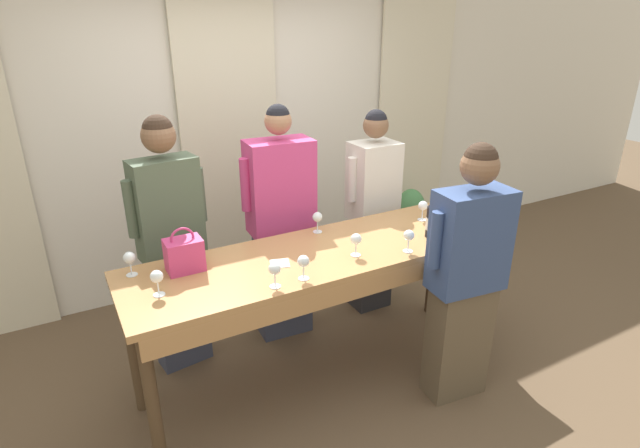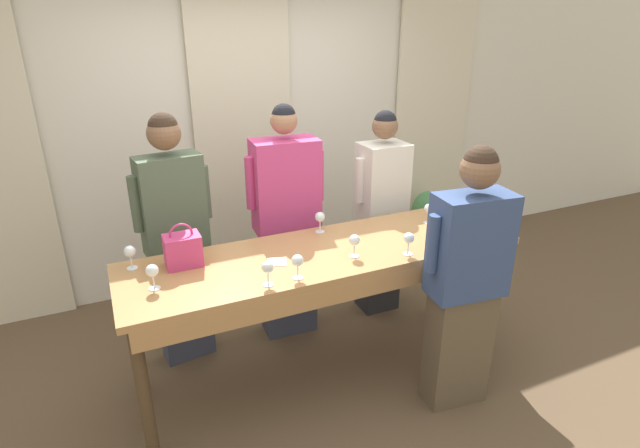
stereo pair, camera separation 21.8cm
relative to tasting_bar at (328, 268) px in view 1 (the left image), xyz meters
The scene contains 23 objects.
ground_plane 0.84m from the tasting_bar, 90.00° to the left, with size 18.00×18.00×0.00m, color brown.
wall_back 1.84m from the tasting_bar, 90.00° to the left, with size 12.00×0.06×2.80m.
curtain_panel_center 1.76m from the tasting_bar, 90.00° to the left, with size 0.86×0.03×2.69m.
curtain_panel_right 2.65m from the tasting_bar, 40.30° to the left, with size 0.86×0.03×2.69m.
tasting_bar is the anchor object (origin of this frame).
wine_bottle 0.76m from the tasting_bar, ahead, with size 0.08×0.08×0.32m.
handbag 0.88m from the tasting_bar, 167.12° to the left, with size 0.20×0.15×0.26m.
wine_glass_front_left 0.56m from the tasting_bar, 152.91° to the right, with size 0.07×0.07×0.14m.
wine_glass_front_mid 0.89m from the tasting_bar, ahead, with size 0.07×0.07×0.14m.
wine_glass_front_right 1.11m from the tasting_bar, 11.12° to the left, with size 0.07×0.07×0.14m.
wine_glass_center_left 1.05m from the tasting_bar, behind, with size 0.07×0.07×0.14m.
wine_glass_center_mid 1.03m from the tasting_bar, ahead, with size 0.07×0.07×0.14m.
wine_glass_center_right 0.43m from the tasting_bar, 141.30° to the right, with size 0.07×0.07×0.14m.
wine_glass_back_left 0.54m from the tasting_bar, 27.90° to the right, with size 0.07×0.07×0.14m.
wine_glass_back_mid 0.39m from the tasting_bar, 72.98° to the left, with size 0.07×0.07×0.14m.
wine_glass_back_right 0.28m from the tasting_bar, 44.23° to the right, with size 0.07×0.07×0.14m.
wine_glass_near_host 1.16m from the tasting_bar, 166.12° to the left, with size 0.07×0.07×0.14m.
napkin 0.35m from the tasting_bar, behind, with size 0.14×0.14×0.00m.
guest_olive_jacket 1.04m from the tasting_bar, 140.37° to the left, with size 0.52×0.26×1.76m.
guest_pink_top 0.66m from the tasting_bar, 90.99° to the left, with size 0.57×0.29×1.76m.
guest_cream_sweater 1.03m from the tasting_bar, 39.96° to the left, with size 0.47×0.28×1.66m.
host_pouring 0.84m from the tasting_bar, 37.75° to the right, with size 0.56×0.28×1.67m.
potted_plant 2.33m from the tasting_bar, 37.86° to the left, with size 0.30×0.30×0.66m.
Camera 1 is at (-1.39, -2.43, 2.28)m, focal length 28.00 mm.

